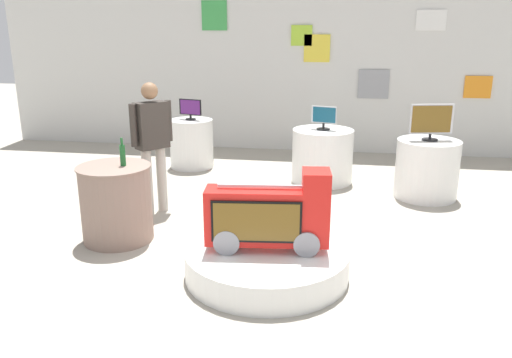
% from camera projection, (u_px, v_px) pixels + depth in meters
% --- Properties ---
extents(ground_plane, '(30.00, 30.00, 0.00)m').
position_uv_depth(ground_plane, '(281.00, 265.00, 4.97)').
color(ground_plane, '#A8A091').
extents(back_wall_display, '(11.94, 0.13, 3.22)m').
position_uv_depth(back_wall_display, '(315.00, 63.00, 9.21)').
color(back_wall_display, silver).
rests_on(back_wall_display, ground).
extents(main_display_pedestal, '(1.52, 1.52, 0.26)m').
position_uv_depth(main_display_pedestal, '(267.00, 262.00, 4.74)').
color(main_display_pedestal, white).
rests_on(main_display_pedestal, ground).
extents(novelty_firetruck_tv, '(1.14, 0.45, 0.76)m').
position_uv_depth(novelty_firetruck_tv, '(269.00, 218.00, 4.61)').
color(novelty_firetruck_tv, gray).
rests_on(novelty_firetruck_tv, main_display_pedestal).
extents(display_pedestal_left_rear, '(0.90, 0.90, 0.79)m').
position_uv_depth(display_pedestal_left_rear, '(322.00, 156.00, 7.59)').
color(display_pedestal_left_rear, white).
rests_on(display_pedestal_left_rear, ground).
extents(tv_on_left_rear, '(0.37, 0.20, 0.34)m').
position_uv_depth(tv_on_left_rear, '(324.00, 117.00, 7.42)').
color(tv_on_left_rear, black).
rests_on(tv_on_left_rear, display_pedestal_left_rear).
extents(display_pedestal_center_rear, '(0.71, 0.71, 0.79)m').
position_uv_depth(display_pedestal_center_rear, '(192.00, 143.00, 8.40)').
color(display_pedestal_center_rear, white).
rests_on(display_pedestal_center_rear, ground).
extents(tv_on_center_rear, '(0.39, 0.17, 0.33)m').
position_uv_depth(tv_on_center_rear, '(190.00, 108.00, 8.23)').
color(tv_on_center_rear, black).
rests_on(tv_on_center_rear, display_pedestal_center_rear).
extents(display_pedestal_right_rear, '(0.83, 0.83, 0.79)m').
position_uv_depth(display_pedestal_right_rear, '(427.00, 169.00, 6.88)').
color(display_pedestal_right_rear, white).
rests_on(display_pedestal_right_rear, ground).
extents(tv_on_right_rear, '(0.56, 0.21, 0.48)m').
position_uv_depth(tv_on_right_rear, '(431.00, 121.00, 6.68)').
color(tv_on_right_rear, black).
rests_on(tv_on_right_rear, display_pedestal_right_rear).
extents(side_table_round, '(0.78, 0.78, 0.83)m').
position_uv_depth(side_table_round, '(116.00, 202.00, 5.47)').
color(side_table_round, gray).
rests_on(side_table_round, ground).
extents(bottle_on_side_table, '(0.06, 0.06, 0.30)m').
position_uv_depth(bottle_on_side_table, '(123.00, 155.00, 5.33)').
color(bottle_on_side_table, '#195926').
rests_on(bottle_on_side_table, side_table_round).
extents(shopper_browsing_near_truck, '(0.39, 0.45, 1.61)m').
position_uv_depth(shopper_browsing_near_truck, '(152.00, 138.00, 6.14)').
color(shopper_browsing_near_truck, '#B2ADA3').
rests_on(shopper_browsing_near_truck, ground).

